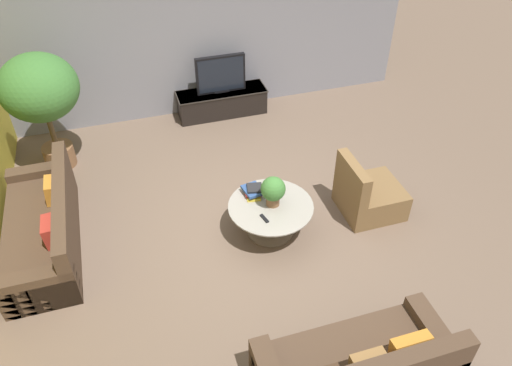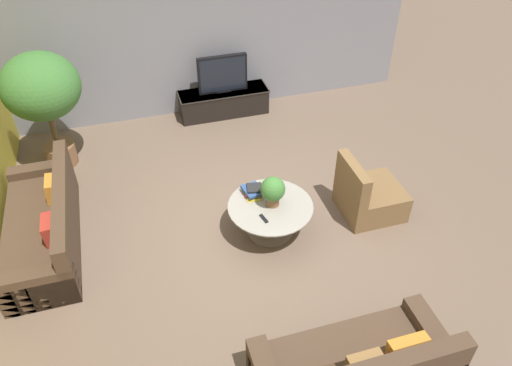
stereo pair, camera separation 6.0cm
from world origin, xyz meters
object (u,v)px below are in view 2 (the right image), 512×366
object	(u,v)px
potted_palm_tall	(42,91)
television	(222,74)
coffee_table	(270,213)
potted_plant_tabletop	(273,190)
couch_by_wall	(45,227)
armchair_wicker	(368,196)
media_console	(224,102)

from	to	relation	value
potted_palm_tall	television	bearing A→B (deg)	14.62
coffee_table	potted_palm_tall	world-z (taller)	potted_palm_tall
potted_palm_tall	potted_plant_tabletop	size ratio (longest dim) A/B	4.41
couch_by_wall	armchair_wicker	distance (m)	4.25
potted_plant_tabletop	couch_by_wall	bearing A→B (deg)	168.13
media_console	potted_palm_tall	size ratio (longest dim) A/B	0.87
media_console	potted_plant_tabletop	distance (m)	3.13
potted_palm_tall	couch_by_wall	bearing A→B (deg)	-95.08
coffee_table	potted_palm_tall	bearing A→B (deg)	137.91
coffee_table	potted_palm_tall	xyz separation A→B (m)	(-2.64, 2.39, 0.95)
television	coffee_table	bearing A→B (deg)	-92.50
television	couch_by_wall	size ratio (longest dim) A/B	0.39
media_console	coffee_table	size ratio (longest dim) A/B	1.43
media_console	armchair_wicker	size ratio (longest dim) A/B	1.83
coffee_table	armchair_wicker	xyz separation A→B (m)	(1.40, 0.00, -0.05)
coffee_table	couch_by_wall	size ratio (longest dim) A/B	0.50
couch_by_wall	coffee_table	bearing A→B (deg)	77.59
potted_palm_tall	armchair_wicker	bearing A→B (deg)	-30.49
television	potted_plant_tabletop	world-z (taller)	television
couch_by_wall	armchair_wicker	size ratio (longest dim) A/B	2.55
potted_plant_tabletop	television	bearing A→B (deg)	88.10
couch_by_wall	media_console	bearing A→B (deg)	130.38
television	media_console	bearing A→B (deg)	90.00
potted_palm_tall	potted_plant_tabletop	xyz separation A→B (m)	(2.68, -2.37, -0.58)
television	potted_palm_tall	bearing A→B (deg)	-165.38
media_console	potted_plant_tabletop	xyz separation A→B (m)	(-0.10, -3.09, 0.46)
armchair_wicker	potted_palm_tall	xyz separation A→B (m)	(-4.05, 2.38, 1.00)
television	potted_palm_tall	world-z (taller)	potted_palm_tall
potted_palm_tall	media_console	bearing A→B (deg)	14.65
media_console	potted_palm_tall	xyz separation A→B (m)	(-2.78, -0.73, 1.04)
media_console	armchair_wicker	world-z (taller)	armchair_wicker
armchair_wicker	potted_palm_tall	bearing A→B (deg)	59.51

